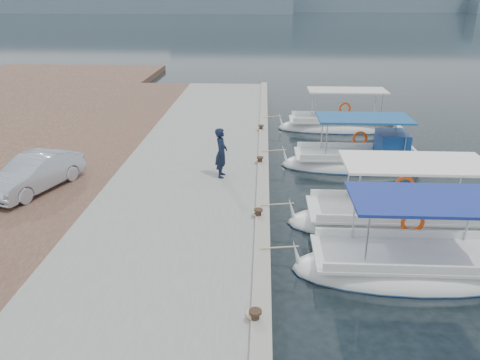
# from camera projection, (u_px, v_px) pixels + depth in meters

# --- Properties ---
(ground) EXTENTS (400.00, 400.00, 0.00)m
(ground) POSITION_uv_depth(u_px,v_px,m) (270.00, 258.00, 13.41)
(ground) COLOR black
(ground) RESTS_ON ground
(concrete_quay) EXTENTS (6.00, 40.00, 0.50)m
(concrete_quay) POSITION_uv_depth(u_px,v_px,m) (191.00, 182.00, 18.09)
(concrete_quay) COLOR gray
(concrete_quay) RESTS_ON ground
(quay_curb) EXTENTS (0.44, 40.00, 0.12)m
(quay_curb) POSITION_uv_depth(u_px,v_px,m) (263.00, 176.00, 17.85)
(quay_curb) COLOR gray
(quay_curb) RESTS_ON concrete_quay
(cobblestone_strip) EXTENTS (4.00, 40.00, 0.50)m
(cobblestone_strip) POSITION_uv_depth(u_px,v_px,m) (65.00, 180.00, 18.32)
(cobblestone_strip) COLOR #50352A
(cobblestone_strip) RESTS_ON ground
(fishing_caique_b) EXTENTS (6.33, 2.34, 2.83)m
(fishing_caique_b) POSITION_uv_depth(u_px,v_px,m) (409.00, 269.00, 12.63)
(fishing_caique_b) COLOR white
(fishing_caique_b) RESTS_ON ground
(fishing_caique_c) EXTENTS (7.41, 2.39, 2.83)m
(fishing_caique_c) POSITION_uv_depth(u_px,v_px,m) (401.00, 223.00, 15.19)
(fishing_caique_c) COLOR white
(fishing_caique_c) RESTS_ON ground
(fishing_caique_d) EXTENTS (6.46, 2.18, 2.83)m
(fishing_caique_d) POSITION_uv_depth(u_px,v_px,m) (358.00, 163.00, 20.36)
(fishing_caique_d) COLOR white
(fishing_caique_d) RESTS_ON ground
(fishing_caique_e) EXTENTS (7.00, 2.03, 2.83)m
(fishing_caique_e) POSITION_uv_depth(u_px,v_px,m) (341.00, 127.00, 25.99)
(fishing_caique_e) COLOR white
(fishing_caique_e) RESTS_ON ground
(mooring_bollards) EXTENTS (0.28, 20.28, 0.33)m
(mooring_bollards) POSITION_uv_depth(u_px,v_px,m) (258.00, 213.00, 14.56)
(mooring_bollards) COLOR black
(mooring_bollards) RESTS_ON concrete_quay
(fisherman) EXTENTS (0.48, 0.71, 1.91)m
(fisherman) POSITION_uv_depth(u_px,v_px,m) (221.00, 153.00, 17.66)
(fisherman) COLOR black
(fisherman) RESTS_ON concrete_quay
(parked_car) EXTENTS (2.53, 4.06, 1.26)m
(parked_car) POSITION_uv_depth(u_px,v_px,m) (35.00, 173.00, 16.56)
(parked_car) COLOR #A9B2C1
(parked_car) RESTS_ON cobblestone_strip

